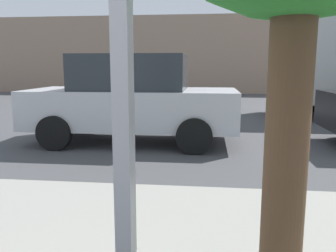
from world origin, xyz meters
TOP-DOWN VIEW (x-y plane):
  - ground_plane at (0.00, 8.00)m, footprint 60.00×60.00m
  - building_facade_far at (0.00, 19.81)m, footprint 28.00×1.20m
  - parked_car_silver at (-1.26, 5.95)m, footprint 4.12×1.93m

SIDE VIEW (x-z plane):
  - ground_plane at x=0.00m, z-range 0.00..0.00m
  - parked_car_silver at x=-1.26m, z-range 0.01..1.75m
  - building_facade_far at x=0.00m, z-range 0.00..4.38m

